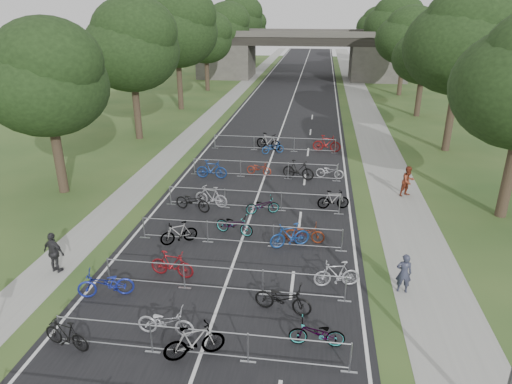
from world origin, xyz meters
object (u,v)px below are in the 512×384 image
Objects in this scene: pedestrian_a at (404,273)px; pedestrian_b at (408,181)px; pedestrian_c at (54,253)px; overpass_bridge at (301,54)px.

pedestrian_a is 10.14m from pedestrian_b.
pedestrian_c is (-15.66, -10.50, -0.01)m from pedestrian_b.
pedestrian_b is 1.01× the size of pedestrian_c.
pedestrian_b is at bearing -97.63° from pedestrian_a.
pedestrian_a is (6.80, -56.83, -2.72)m from overpass_bridge.
pedestrian_b reaches higher than pedestrian_c.
pedestrian_a is 13.92m from pedestrian_c.
pedestrian_c is (-13.91, -0.52, 0.07)m from pedestrian_a.
pedestrian_c is at bearing 4.45° from pedestrian_a.
overpass_bridge is at bearing -80.85° from pedestrian_a.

